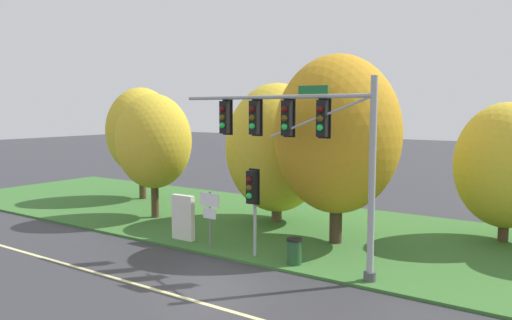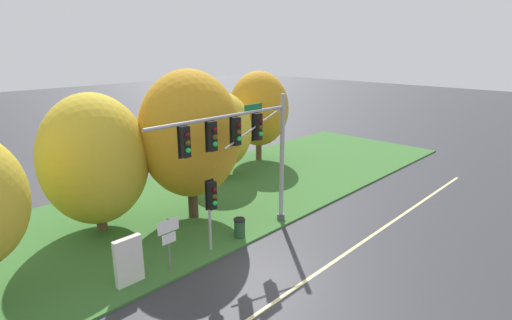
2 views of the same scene
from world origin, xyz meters
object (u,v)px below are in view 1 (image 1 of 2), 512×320
traffic_signal_mast (299,135)px  tree_left_of_mast (154,141)px  tree_tall_centre (507,165)px  trash_bin (294,251)px  pedestrian_signal_near_kerb (252,193)px  info_kiosk (183,218)px  tree_nearest_road (141,132)px  tree_mid_verge (337,135)px  route_sign_post (210,210)px  tree_behind_signpost (277,148)px

traffic_signal_mast → tree_left_of_mast: size_ratio=1.25×
tree_tall_centre → trash_bin: (-5.65, -7.59, -2.72)m
traffic_signal_mast → trash_bin: size_ratio=8.39×
pedestrian_signal_near_kerb → info_kiosk: size_ratio=1.74×
tree_nearest_road → tree_mid_verge: bearing=-10.3°
traffic_signal_mast → tree_mid_verge: (-0.28, 3.62, -0.13)m
traffic_signal_mast → route_sign_post: size_ratio=3.50×
pedestrian_signal_near_kerb → info_kiosk: bearing=174.4°
route_sign_post → traffic_signal_mast: bearing=-2.1°
pedestrian_signal_near_kerb → tree_mid_verge: bearing=64.8°
traffic_signal_mast → info_kiosk: (-5.79, 0.40, -3.66)m
traffic_signal_mast → info_kiosk: size_ratio=4.11×
pedestrian_signal_near_kerb → tree_tall_centre: tree_tall_centre is taller
tree_nearest_road → tree_tall_centre: (19.90, 1.52, -0.94)m
pedestrian_signal_near_kerb → tree_tall_centre: size_ratio=0.57×
route_sign_post → info_kiosk: bearing=171.4°
route_sign_post → trash_bin: route_sign_post is taller
tree_behind_signpost → tree_tall_centre: tree_behind_signpost is taller
pedestrian_signal_near_kerb → tree_nearest_road: (-12.52, 6.18, 1.71)m
pedestrian_signal_near_kerb → info_kiosk: pedestrian_signal_near_kerb is taller
route_sign_post → pedestrian_signal_near_kerb: bearing=-3.3°
pedestrian_signal_near_kerb → route_sign_post: pedestrian_signal_near_kerb is taller
pedestrian_signal_near_kerb → tree_nearest_road: bearing=153.7°
tree_nearest_road → tree_left_of_mast: bearing=-36.6°
traffic_signal_mast → pedestrian_signal_near_kerb: size_ratio=2.36×
traffic_signal_mast → pedestrian_signal_near_kerb: bearing=179.2°
tree_mid_verge → tree_tall_centre: (5.69, 4.11, -1.28)m
route_sign_post → tree_nearest_road: tree_nearest_road is taller
tree_left_of_mast → route_sign_post: bearing=-24.8°
tree_behind_signpost → trash_bin: tree_behind_signpost is taller
tree_behind_signpost → tree_tall_centre: size_ratio=1.17×
tree_tall_centre → tree_behind_signpost: bearing=-167.8°
tree_nearest_road → tree_behind_signpost: tree_nearest_road is taller
tree_tall_centre → trash_bin: size_ratio=6.23×
pedestrian_signal_near_kerb → traffic_signal_mast: bearing=-0.8°
traffic_signal_mast → tree_behind_signpost: 7.19m
pedestrian_signal_near_kerb → tree_behind_signpost: (-2.42, 5.57, 1.20)m
tree_mid_verge → pedestrian_signal_near_kerb: bearing=-115.2°
route_sign_post → tree_behind_signpost: 5.85m
traffic_signal_mast → tree_mid_verge: tree_mid_verge is taller
tree_nearest_road → info_kiosk: tree_nearest_road is taller
tree_nearest_road → trash_bin: (14.25, -6.07, -3.65)m
route_sign_post → tree_behind_signpost: size_ratio=0.33×
pedestrian_signal_near_kerb → tree_nearest_road: tree_nearest_road is taller
traffic_signal_mast → trash_bin: traffic_signal_mast is taller
tree_left_of_mast → info_kiosk: size_ratio=3.30×
tree_left_of_mast → tree_nearest_road: bearing=143.4°
tree_mid_verge → tree_tall_centre: tree_mid_verge is taller
traffic_signal_mast → route_sign_post: traffic_signal_mast is taller
info_kiosk → tree_behind_signpost: bearing=74.9°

